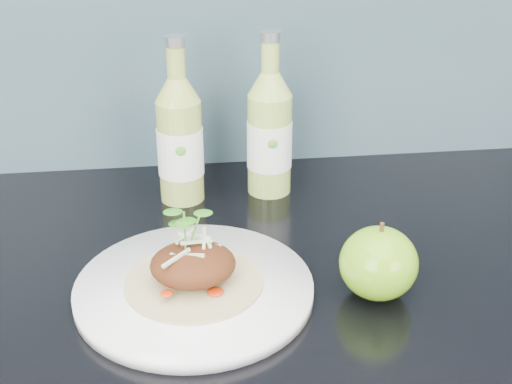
% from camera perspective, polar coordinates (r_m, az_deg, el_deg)
% --- Properties ---
extents(dinner_plate, '(0.28, 0.28, 0.02)m').
position_cam_1_polar(dinner_plate, '(0.84, -4.97, -7.75)').
color(dinner_plate, white).
rests_on(dinner_plate, kitchen_counter).
extents(pork_taco, '(0.16, 0.16, 0.10)m').
position_cam_1_polar(pork_taco, '(0.82, -5.07, -5.63)').
color(pork_taco, tan).
rests_on(pork_taco, dinner_plate).
extents(green_apple, '(0.11, 0.11, 0.10)m').
position_cam_1_polar(green_apple, '(0.83, 9.78, -5.63)').
color(green_apple, '#509A10').
rests_on(green_apple, kitchen_counter).
extents(cider_bottle_left, '(0.08, 0.08, 0.24)m').
position_cam_1_polar(cider_bottle_left, '(1.02, -6.10, 4.13)').
color(cider_bottle_left, '#9AAE48').
rests_on(cider_bottle_left, kitchen_counter).
extents(cider_bottle_right, '(0.07, 0.07, 0.24)m').
position_cam_1_polar(cider_bottle_right, '(1.04, 1.09, 4.70)').
color(cider_bottle_right, '#9FBE4F').
rests_on(cider_bottle_right, kitchen_counter).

